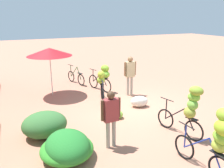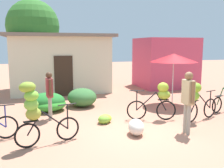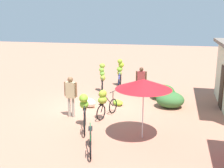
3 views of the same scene
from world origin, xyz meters
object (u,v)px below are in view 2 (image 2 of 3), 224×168
at_px(produce_sack, 136,127).
at_px(person_vendor, 188,96).
at_px(bicycle_by_shop, 197,98).
at_px(bicycle_center_loaded, 159,98).
at_px(banana_pile_on_ground, 105,119).
at_px(shop_pink, 165,63).
at_px(market_umbrella, 174,58).
at_px(building_low, 61,63).
at_px(bicycle_near_pile, 36,109).
at_px(tree_behind_building, 33,26).
at_px(person_bystander, 49,91).

distance_m(produce_sack, person_vendor, 1.70).
bearing_deg(bicycle_by_shop, bicycle_center_loaded, 154.99).
bearing_deg(person_vendor, banana_pile_on_ground, 141.32).
xyz_separation_m(bicycle_center_loaded, bicycle_by_shop, (1.10, -0.52, 0.05)).
height_order(bicycle_center_loaded, produce_sack, bicycle_center_loaded).
distance_m(shop_pink, market_umbrella, 4.88).
bearing_deg(market_umbrella, building_low, 132.37).
bearing_deg(bicycle_near_pile, tree_behind_building, 90.49).
height_order(building_low, person_bystander, building_low).
bearing_deg(produce_sack, market_umbrella, 46.12).
xyz_separation_m(produce_sack, person_vendor, (1.42, -0.32, 0.88)).
height_order(shop_pink, person_vendor, shop_pink).
relative_size(market_umbrella, banana_pile_on_ground, 3.39).
bearing_deg(market_umbrella, tree_behind_building, 133.89).
distance_m(bicycle_center_loaded, produce_sack, 1.76).
bearing_deg(banana_pile_on_ground, person_bystander, 151.36).
xyz_separation_m(shop_pink, banana_pile_on_ground, (-5.40, -6.07, -1.33)).
bearing_deg(market_umbrella, banana_pile_on_ground, -154.16).
relative_size(bicycle_center_loaded, banana_pile_on_ground, 2.51).
distance_m(shop_pink, person_vendor, 8.40).
bearing_deg(bicycle_by_shop, person_vendor, -135.58).
height_order(shop_pink, tree_behind_building, tree_behind_building).
relative_size(bicycle_near_pile, bicycle_center_loaded, 1.03).
distance_m(market_umbrella, bicycle_by_shop, 2.66).
xyz_separation_m(tree_behind_building, bicycle_by_shop, (5.12, -8.13, -2.76)).
xyz_separation_m(building_low, tree_behind_building, (-1.37, 1.18, 1.99)).
bearing_deg(person_bystander, tree_behind_building, 94.45).
distance_m(banana_pile_on_ground, person_vendor, 2.74).
distance_m(bicycle_center_loaded, person_bystander, 3.68).
xyz_separation_m(building_low, banana_pile_on_ground, (0.81, -6.26, -1.43)).
distance_m(produce_sack, person_bystander, 3.24).
height_order(building_low, produce_sack, building_low).
bearing_deg(bicycle_near_pile, shop_pink, 44.69).
bearing_deg(bicycle_by_shop, market_umbrella, 78.94).
distance_m(building_low, banana_pile_on_ground, 6.47).
distance_m(shop_pink, person_bystander, 8.77).
bearing_deg(building_low, market_umbrella, -47.63).
height_order(banana_pile_on_ground, person_bystander, person_bystander).
bearing_deg(bicycle_near_pile, produce_sack, 1.52).
distance_m(bicycle_by_shop, banana_pile_on_ground, 3.09).
relative_size(bicycle_by_shop, person_bystander, 1.00).
height_order(produce_sack, person_bystander, person_bystander).
xyz_separation_m(bicycle_near_pile, bicycle_by_shop, (5.05, 0.67, -0.16)).
bearing_deg(bicycle_by_shop, shop_pink, 70.00).
bearing_deg(person_vendor, bicycle_center_loaded, 96.58).
bearing_deg(bicycle_center_loaded, building_low, 112.39).
distance_m(building_low, market_umbrella, 6.26).
bearing_deg(bicycle_near_pile, building_low, 80.36).
xyz_separation_m(shop_pink, bicycle_near_pile, (-7.51, -7.43, -0.51)).
distance_m(bicycle_by_shop, produce_sack, 2.51).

